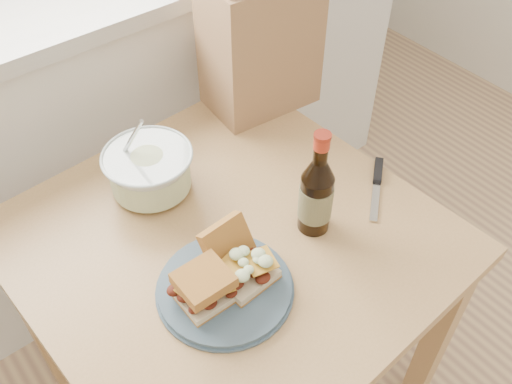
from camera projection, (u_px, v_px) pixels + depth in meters
cabinet_run at (41, 139)px, 1.73m from camera, size 2.50×0.64×0.94m
dining_table at (230, 265)px, 1.27m from camera, size 0.86×0.86×0.68m
plate at (225, 288)px, 1.09m from camera, size 0.26×0.26×0.02m
sandwich_left at (204, 287)px, 1.04m from camera, size 0.10×0.09×0.07m
sandwich_right at (239, 261)px, 1.09m from camera, size 0.11×0.15×0.09m
coleslaw_bowl at (150, 172)px, 1.26m from camera, size 0.20×0.20×0.20m
beer_bottle at (316, 194)px, 1.15m from camera, size 0.07×0.07×0.25m
knife at (377, 178)px, 1.31m from camera, size 0.16×0.14×0.01m
paper_bag at (260, 42)px, 1.40m from camera, size 0.28×0.20×0.35m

